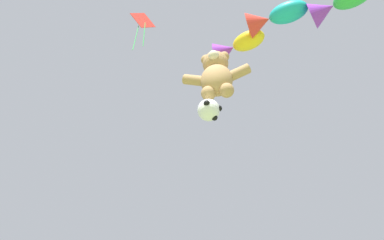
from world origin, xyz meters
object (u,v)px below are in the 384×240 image
(fish_kite_goldfin, at_px, (237,46))
(teddy_bear_kite, at_px, (216,75))
(diamond_kite, at_px, (142,23))
(fish_kite_teal, at_px, (274,17))
(soccer_ball_kite, at_px, (209,110))
(fish_kite_emerald, at_px, (338,4))

(fish_kite_goldfin, bearing_deg, teddy_bear_kite, -162.77)
(fish_kite_goldfin, height_order, diamond_kite, diamond_kite)
(diamond_kite, bearing_deg, teddy_bear_kite, 10.50)
(fish_kite_teal, bearing_deg, fish_kite_goldfin, 149.01)
(soccer_ball_kite, xyz_separation_m, diamond_kite, (-2.57, -0.59, 5.64))
(fish_kite_emerald, relative_size, diamond_kite, 0.80)
(fish_kite_goldfin, distance_m, fish_kite_teal, 1.76)
(teddy_bear_kite, bearing_deg, fish_kite_goldfin, 17.23)
(soccer_ball_kite, distance_m, fish_kite_emerald, 6.18)
(fish_kite_goldfin, bearing_deg, fish_kite_teal, -30.99)
(teddy_bear_kite, relative_size, fish_kite_teal, 1.05)
(fish_kite_goldfin, distance_m, diamond_kite, 4.24)
(soccer_ball_kite, bearing_deg, fish_kite_teal, -14.36)
(fish_kite_goldfin, relative_size, fish_kite_teal, 0.91)
(teddy_bear_kite, bearing_deg, fish_kite_emerald, -10.82)
(soccer_ball_kite, distance_m, fish_kite_goldfin, 4.03)
(teddy_bear_kite, distance_m, fish_kite_emerald, 5.03)
(soccer_ball_kite, xyz_separation_m, fish_kite_teal, (2.69, -0.69, 3.90))
(fish_kite_goldfin, bearing_deg, fish_kite_emerald, -16.98)
(teddy_bear_kite, relative_size, fish_kite_emerald, 1.02)
(fish_kite_teal, height_order, fish_kite_emerald, fish_kite_teal)
(teddy_bear_kite, distance_m, fish_kite_goldfin, 2.24)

